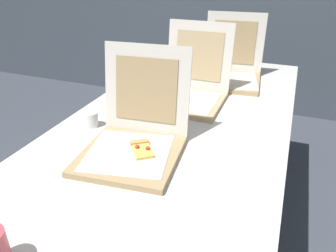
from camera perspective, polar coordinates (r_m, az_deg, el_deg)
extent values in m
cube|color=silver|center=(1.42, 1.53, 0.17)|extent=(0.93, 2.09, 0.03)
cylinder|color=#38383D|center=(2.53, 0.47, 3.84)|extent=(0.04, 0.04, 0.69)
cylinder|color=#38383D|center=(2.39, 18.52, 0.89)|extent=(0.04, 0.04, 0.69)
cube|color=tan|center=(1.17, -6.64, -5.15)|extent=(0.37, 0.37, 0.02)
cube|color=silver|center=(1.17, -6.92, -4.59)|extent=(0.34, 0.34, 0.00)
cube|color=silver|center=(1.25, -3.78, 6.43)|extent=(0.34, 0.10, 0.33)
cube|color=tan|center=(1.25, -3.89, 6.29)|extent=(0.25, 0.07, 0.24)
cube|color=#EAC156|center=(1.16, -4.47, -4.30)|extent=(0.11, 0.12, 0.01)
cube|color=tan|center=(1.20, -4.98, -2.94)|extent=(0.07, 0.06, 0.02)
sphere|color=red|center=(1.15, -3.51, -3.94)|extent=(0.02, 0.02, 0.02)
sphere|color=red|center=(1.16, -5.41, -3.65)|extent=(0.02, 0.02, 0.02)
cube|color=tan|center=(1.60, 3.24, 4.29)|extent=(0.34, 0.34, 0.02)
cube|color=silver|center=(1.59, 3.26, 4.62)|extent=(0.28, 0.28, 0.00)
cube|color=silver|center=(1.71, 5.48, 12.16)|extent=(0.34, 0.06, 0.34)
cube|color=tan|center=(1.71, 5.43, 12.09)|extent=(0.24, 0.04, 0.24)
cube|color=#E0B266|center=(1.60, 2.30, 5.16)|extent=(0.12, 0.14, 0.01)
cube|color=tan|center=(1.66, 2.22, 6.07)|extent=(0.08, 0.05, 0.02)
sphere|color=#2D6628|center=(1.58, 2.44, 5.11)|extent=(0.02, 0.02, 0.02)
cube|color=tan|center=(1.89, 10.53, 7.69)|extent=(0.37, 0.37, 0.02)
cube|color=silver|center=(1.88, 10.69, 7.92)|extent=(0.36, 0.36, 0.00)
cube|color=silver|center=(2.02, 11.56, 14.16)|extent=(0.34, 0.07, 0.34)
cube|color=tan|center=(2.02, 11.52, 14.11)|extent=(0.24, 0.05, 0.24)
cylinder|color=white|center=(1.40, -13.29, 1.13)|extent=(0.06, 0.06, 0.06)
cylinder|color=white|center=(1.58, -7.23, 4.73)|extent=(0.06, 0.06, 0.06)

